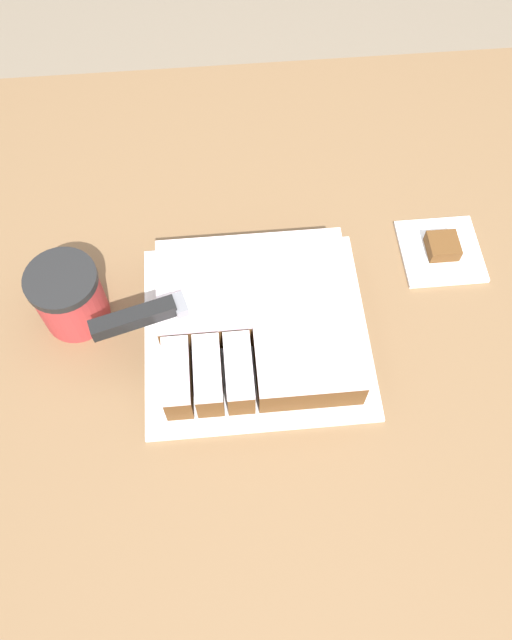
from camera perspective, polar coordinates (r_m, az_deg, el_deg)
name	(u,v)px	position (r m, az deg, el deg)	size (l,w,h in m)	color
ground_plane	(284,482)	(1.74, 2.54, -14.57)	(8.00, 8.00, 0.00)	#7F705B
countertop	(292,428)	(1.30, 3.32, -9.79)	(1.40, 1.10, 0.90)	brown
cake_board	(256,331)	(0.88, 0.00, -1.00)	(0.31, 0.30, 0.01)	white
cake	(258,318)	(0.85, 0.17, 0.17)	(0.26, 0.25, 0.06)	brown
knife	(163,310)	(0.82, -8.48, 0.93)	(0.31, 0.11, 0.02)	silver
coffee_cup	(69,297)	(0.89, -16.71, 2.06)	(0.10, 0.10, 0.10)	#B23333
paper_napkin	(440,251)	(0.99, 16.50, 6.05)	(0.12, 0.12, 0.01)	white
brownie	(443,246)	(0.98, 16.70, 6.50)	(0.05, 0.05, 0.02)	brown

